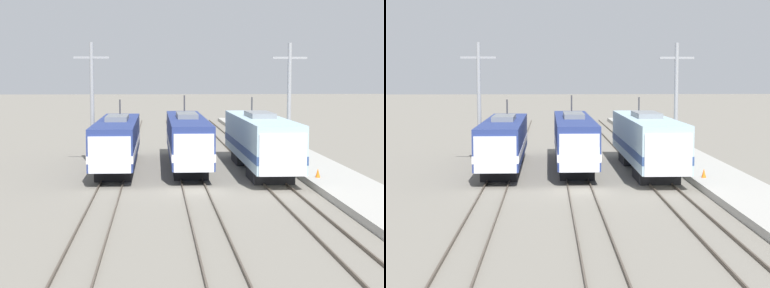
# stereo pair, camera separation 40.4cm
# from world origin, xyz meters

# --- Properties ---
(ground_plane) EXTENTS (400.00, 400.00, 0.00)m
(ground_plane) POSITION_xyz_m (0.00, 0.00, 0.00)
(ground_plane) COLOR slate
(rail_pair_far_left) EXTENTS (1.51, 120.00, 0.15)m
(rail_pair_far_left) POSITION_xyz_m (-5.16, 0.00, 0.07)
(rail_pair_far_left) COLOR #4C4238
(rail_pair_far_left) RESTS_ON ground_plane
(rail_pair_center) EXTENTS (1.51, 120.00, 0.15)m
(rail_pair_center) POSITION_xyz_m (0.00, 0.00, 0.07)
(rail_pair_center) COLOR #4C4238
(rail_pair_center) RESTS_ON ground_plane
(rail_pair_far_right) EXTENTS (1.51, 120.00, 0.15)m
(rail_pair_far_right) POSITION_xyz_m (5.16, 0.00, 0.07)
(rail_pair_far_right) COLOR #4C4238
(rail_pair_far_right) RESTS_ON ground_plane
(locomotive_far_left) EXTENTS (2.87, 16.86, 5.02)m
(locomotive_far_left) POSITION_xyz_m (-5.16, 8.85, 2.06)
(locomotive_far_left) COLOR black
(locomotive_far_left) RESTS_ON ground_plane
(locomotive_center) EXTENTS (2.75, 18.09, 5.31)m
(locomotive_center) POSITION_xyz_m (0.00, 9.58, 2.12)
(locomotive_center) COLOR black
(locomotive_center) RESTS_ON ground_plane
(locomotive_far_right) EXTENTS (3.13, 17.36, 5.24)m
(locomotive_far_right) POSITION_xyz_m (5.16, 7.32, 2.20)
(locomotive_far_right) COLOR #232326
(locomotive_far_right) RESTS_ON ground_plane
(catenary_tower_left) EXTENTS (2.63, 0.30, 9.35)m
(catenary_tower_left) POSITION_xyz_m (-7.06, 10.12, 4.93)
(catenary_tower_left) COLOR gray
(catenary_tower_left) RESTS_ON ground_plane
(catenary_tower_right) EXTENTS (2.63, 0.30, 9.35)m
(catenary_tower_right) POSITION_xyz_m (7.78, 10.12, 4.93)
(catenary_tower_right) COLOR gray
(catenary_tower_right) RESTS_ON ground_plane
(platform) EXTENTS (4.00, 120.00, 0.43)m
(platform) POSITION_xyz_m (9.21, 0.00, 0.22)
(platform) COLOR #A8A59E
(platform) RESTS_ON ground_plane
(traffic_cone) EXTENTS (0.31, 0.31, 0.57)m
(traffic_cone) POSITION_xyz_m (7.98, 1.90, 0.72)
(traffic_cone) COLOR orange
(traffic_cone) RESTS_ON platform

